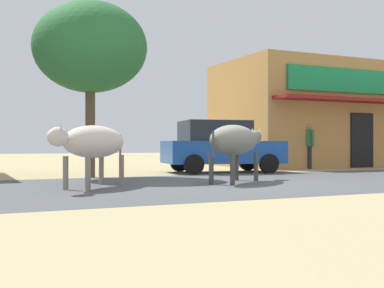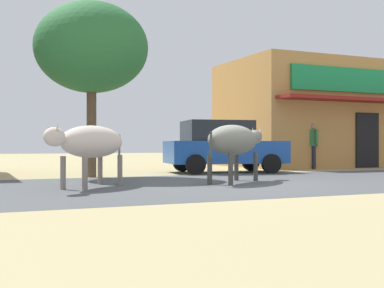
{
  "view_description": "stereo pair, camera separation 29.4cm",
  "coord_description": "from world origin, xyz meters",
  "views": [
    {
      "loc": [
        -5.84,
        -10.23,
        0.9
      ],
      "look_at": [
        -0.35,
        1.44,
        0.91
      ],
      "focal_mm": 47.74,
      "sensor_mm": 36.0,
      "label": 1
    },
    {
      "loc": [
        -5.57,
        -10.36,
        0.9
      ],
      "look_at": [
        -0.35,
        1.44,
        0.91
      ],
      "focal_mm": 47.74,
      "sensor_mm": 36.0,
      "label": 2
    }
  ],
  "objects": [
    {
      "name": "asphalt_road",
      "position": [
        0.0,
        0.0,
        0.0
      ],
      "size": [
        72.0,
        6.46,
        0.0
      ],
      "primitive_type": "cube",
      "color": "#4A4E51",
      "rests_on": "ground"
    },
    {
      "name": "cow_far_dark",
      "position": [
        0.17,
        0.13,
        0.98
      ],
      "size": [
        2.52,
        2.1,
        1.35
      ],
      "color": "slate",
      "rests_on": "ground"
    },
    {
      "name": "storefront_right_club",
      "position": [
        8.08,
        7.1,
        2.13
      ],
      "size": [
        7.86,
        5.61,
        4.24
      ],
      "color": "#BC8647",
      "rests_on": "ground"
    },
    {
      "name": "cow_near_brown",
      "position": [
        -3.2,
        0.17,
        0.94
      ],
      "size": [
        2.24,
        2.24,
        1.29
      ],
      "color": "beige",
      "rests_on": "ground"
    },
    {
      "name": "parked_hatchback_car",
      "position": [
        1.88,
        4.08,
        0.84
      ],
      "size": [
        3.95,
        2.45,
        1.64
      ],
      "color": "#1A4899",
      "rests_on": "ground"
    },
    {
      "name": "ground",
      "position": [
        0.0,
        0.0,
        0.0
      ],
      "size": [
        80.0,
        80.0,
        0.0
      ],
      "primitive_type": "plane",
      "color": "tan"
    },
    {
      "name": "pedestrian_by_shop",
      "position": [
        5.93,
        4.81,
        0.98
      ],
      "size": [
        0.48,
        0.61,
        1.66
      ],
      "color": "#262633",
      "rests_on": "ground"
    },
    {
      "name": "roadside_tree",
      "position": [
        -2.45,
        3.48,
        3.52
      ],
      "size": [
        3.09,
        3.09,
        4.78
      ],
      "color": "brown",
      "rests_on": "ground"
    }
  ]
}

